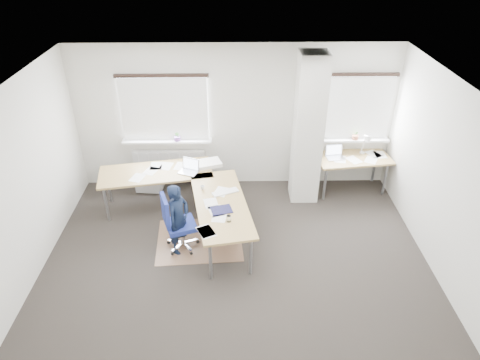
{
  "coord_description": "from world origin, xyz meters",
  "views": [
    {
      "loc": [
        -0.03,
        -4.98,
        4.61
      ],
      "look_at": [
        0.07,
        0.9,
        1.01
      ],
      "focal_mm": 32.0,
      "sensor_mm": 36.0,
      "label": 1
    }
  ],
  "objects_px": {
    "desk_side": "(353,159)",
    "desk_main": "(189,187)",
    "task_chair": "(179,234)",
    "person": "(179,219)"
  },
  "relations": [
    {
      "from": "desk_side",
      "to": "desk_main",
      "type": "bearing_deg",
      "value": -169.88
    },
    {
      "from": "desk_main",
      "to": "task_chair",
      "type": "relative_size",
      "value": 2.77
    },
    {
      "from": "desk_main",
      "to": "desk_side",
      "type": "distance_m",
      "value": 3.18
    },
    {
      "from": "task_chair",
      "to": "person",
      "type": "relative_size",
      "value": 0.84
    },
    {
      "from": "task_chair",
      "to": "person",
      "type": "xyz_separation_m",
      "value": [
        0.02,
        -0.05,
        0.32
      ]
    },
    {
      "from": "desk_side",
      "to": "task_chair",
      "type": "xyz_separation_m",
      "value": [
        -3.16,
        -1.7,
        -0.4
      ]
    },
    {
      "from": "person",
      "to": "desk_side",
      "type": "bearing_deg",
      "value": -29.65
    },
    {
      "from": "desk_main",
      "to": "person",
      "type": "xyz_separation_m",
      "value": [
        -0.11,
        -0.78,
        -0.09
      ]
    },
    {
      "from": "desk_main",
      "to": "person",
      "type": "relative_size",
      "value": 2.33
    },
    {
      "from": "desk_main",
      "to": "task_chair",
      "type": "bearing_deg",
      "value": -109.63
    }
  ]
}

